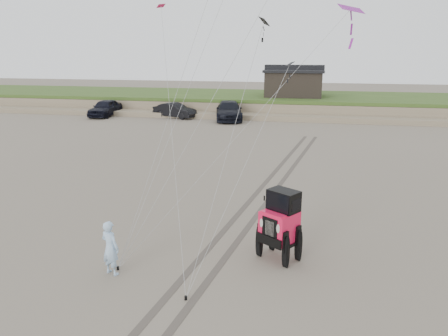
{
  "coord_description": "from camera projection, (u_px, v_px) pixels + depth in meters",
  "views": [
    {
      "loc": [
        4.01,
        -12.11,
        6.85
      ],
      "look_at": [
        0.99,
        3.0,
        2.6
      ],
      "focal_mm": 35.0,
      "sensor_mm": 36.0,
      "label": 1
    }
  ],
  "objects": [
    {
      "name": "ground",
      "position": [
        176.0,
        268.0,
        14.03
      ],
      "size": [
        160.0,
        160.0,
        0.0
      ],
      "primitive_type": "plane",
      "color": "#6B6054",
      "rests_on": "ground"
    },
    {
      "name": "dune_ridge",
      "position": [
        275.0,
        103.0,
        49.26
      ],
      "size": [
        160.0,
        14.25,
        1.73
      ],
      "color": "#7A6B54",
      "rests_on": "ground"
    },
    {
      "name": "cabin",
      "position": [
        294.0,
        82.0,
        47.77
      ],
      "size": [
        6.4,
        5.4,
        3.35
      ],
      "color": "black",
      "rests_on": "dune_ridge"
    },
    {
      "name": "truck_a",
      "position": [
        105.0,
        108.0,
        45.13
      ],
      "size": [
        2.03,
        5.03,
        1.71
      ],
      "primitive_type": "imported",
      "rotation": [
        0.0,
        0.0,
        0.0
      ],
      "color": "black",
      "rests_on": "ground"
    },
    {
      "name": "truck_b",
      "position": [
        175.0,
        110.0,
        44.12
      ],
      "size": [
        4.77,
        2.87,
        1.48
      ],
      "primitive_type": "imported",
      "rotation": [
        0.0,
        0.0,
        1.26
      ],
      "color": "black",
      "rests_on": "ground"
    },
    {
      "name": "truck_c",
      "position": [
        229.0,
        111.0,
        42.88
      ],
      "size": [
        3.73,
        6.51,
        1.78
      ],
      "primitive_type": "imported",
      "rotation": [
        0.0,
        0.0,
        0.21
      ],
      "color": "black",
      "rests_on": "ground"
    },
    {
      "name": "jeep",
      "position": [
        279.0,
        232.0,
        14.46
      ],
      "size": [
        4.67,
        5.46,
        1.9
      ],
      "primitive_type": null,
      "rotation": [
        0.0,
        0.0,
        -0.59
      ],
      "color": "#FB1847",
      "rests_on": "ground"
    },
    {
      "name": "man",
      "position": [
        110.0,
        248.0,
        13.48
      ],
      "size": [
        0.75,
        0.62,
        1.77
      ],
      "primitive_type": "imported",
      "rotation": [
        0.0,
        0.0,
        2.78
      ],
      "color": "#95BDE7",
      "rests_on": "ground"
    },
    {
      "name": "stake_main",
      "position": [
        118.0,
        268.0,
        13.93
      ],
      "size": [
        0.08,
        0.08,
        0.12
      ],
      "primitive_type": "cylinder",
      "color": "black",
      "rests_on": "ground"
    },
    {
      "name": "stake_aux",
      "position": [
        186.0,
        298.0,
        12.27
      ],
      "size": [
        0.08,
        0.08,
        0.12
      ],
      "primitive_type": "cylinder",
      "color": "black",
      "rests_on": "ground"
    },
    {
      "name": "tire_tracks",
      "position": [
        265.0,
        194.0,
        21.21
      ],
      "size": [
        5.22,
        29.74,
        0.01
      ],
      "color": "#4C443D",
      "rests_on": "ground"
    }
  ]
}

